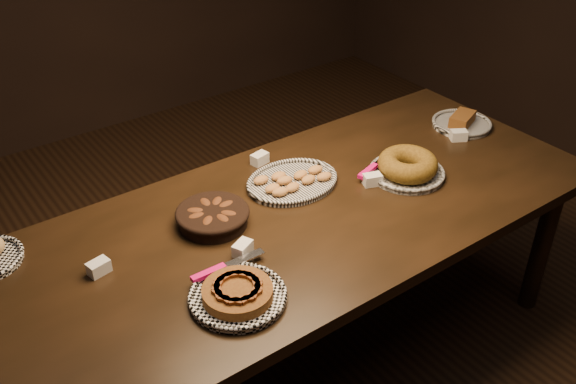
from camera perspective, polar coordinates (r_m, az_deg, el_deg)
ground at (r=2.85m, az=0.70°, el=-14.34°), size 5.00×5.00×0.00m
buffet_table at (r=2.39m, az=0.81°, el=-3.36°), size 2.40×1.00×0.75m
apple_tart_plate at (r=1.99m, az=-4.52°, el=-9.03°), size 0.33×0.30×0.06m
madeleine_platter at (r=2.50m, az=0.37°, el=0.96°), size 0.37×0.30×0.04m
bundt_cake_plate at (r=2.59m, az=10.54°, el=2.19°), size 0.36×0.32×0.10m
croissant_basket at (r=2.29m, az=-6.71°, el=-2.08°), size 0.32×0.32×0.07m
loaf_plate at (r=3.04m, az=15.19°, el=5.98°), size 0.27×0.27×0.06m
tent_cards at (r=2.43m, az=0.95°, el=0.02°), size 1.71×0.52×0.04m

